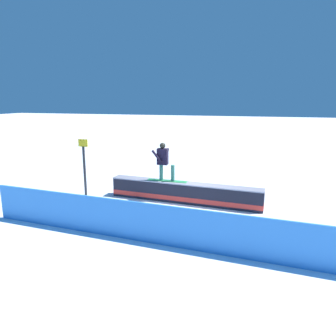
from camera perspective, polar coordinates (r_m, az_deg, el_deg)
name	(u,v)px	position (r m, az deg, el deg)	size (l,w,h in m)	color
ground_plane	(184,202)	(12.01, 2.90, -6.25)	(120.00, 120.00, 0.00)	white
grind_box	(184,193)	(11.90, 2.92, -4.64)	(5.86, 0.92, 0.78)	black
snowboarder	(164,160)	(11.85, -0.78, 1.38)	(1.56, 0.42, 1.47)	#2A874A
safety_fence	(153,224)	(8.58, -2.77, -10.10)	(10.76, 0.06, 1.13)	#3484E4
trail_marker	(84,166)	(13.00, -15.00, 0.38)	(0.40, 0.10, 2.30)	#262628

